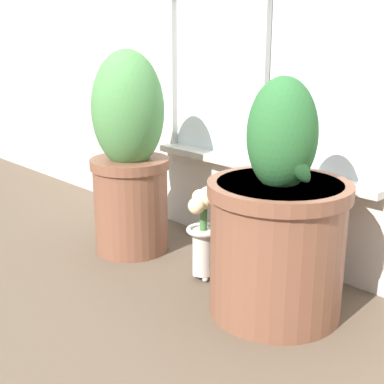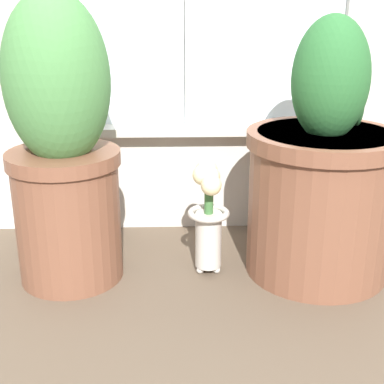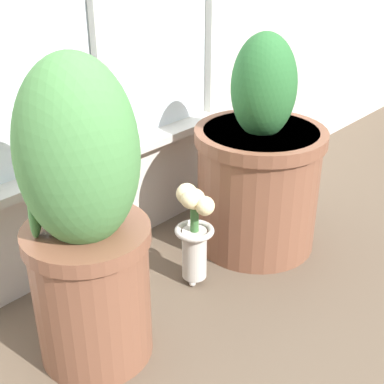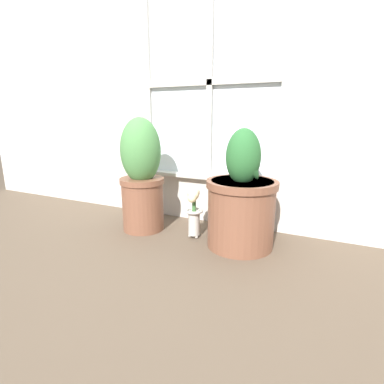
# 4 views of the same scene
# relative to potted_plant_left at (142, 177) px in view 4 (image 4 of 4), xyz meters

# --- Properties ---
(ground_plane) EXTENTS (10.00, 10.00, 0.00)m
(ground_plane) POSITION_rel_potted_plant_left_xyz_m (0.32, -0.31, -0.35)
(ground_plane) COLOR brown
(wall_with_window) EXTENTS (4.40, 0.10, 2.50)m
(wall_with_window) POSITION_rel_potted_plant_left_xyz_m (0.32, 0.34, 0.92)
(wall_with_window) COLOR beige
(wall_with_window) RESTS_ON ground_plane
(potted_plant_left) EXTENTS (0.28, 0.28, 0.71)m
(potted_plant_left) POSITION_rel_potted_plant_left_xyz_m (0.00, 0.00, 0.00)
(potted_plant_left) COLOR brown
(potted_plant_left) RESTS_ON ground_plane
(potted_plant_right) EXTENTS (0.39, 0.39, 0.66)m
(potted_plant_right) POSITION_rel_potted_plant_left_xyz_m (0.65, 0.01, -0.09)
(potted_plant_right) COLOR brown
(potted_plant_right) RESTS_ON ground_plane
(flower_vase) EXTENTS (0.11, 0.11, 0.30)m
(flower_vase) POSITION_rel_potted_plant_left_xyz_m (0.36, 0.01, -0.17)
(flower_vase) COLOR #BCB7AD
(flower_vase) RESTS_ON ground_plane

